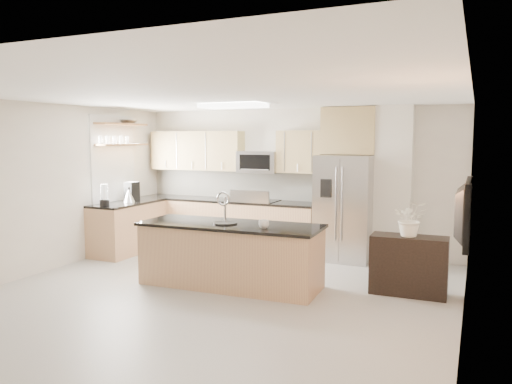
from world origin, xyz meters
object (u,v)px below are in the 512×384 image
at_px(refrigerator, 345,208).
at_px(island, 231,254).
at_px(bowl, 128,121).
at_px(range, 256,225).
at_px(platter, 225,223).
at_px(credenza, 409,265).
at_px(television, 456,211).
at_px(flower_vase, 411,210).
at_px(cup, 264,224).
at_px(blender, 104,197).
at_px(microwave, 259,162).
at_px(kettle, 129,195).
at_px(coffee_maker, 132,192).

bearing_deg(refrigerator, island, -116.65).
bearing_deg(bowl, range, 18.53).
xyz_separation_m(range, platter, (0.52, -2.23, 0.42)).
bearing_deg(credenza, television, -69.85).
bearing_deg(range, flower_vase, -28.80).
relative_size(range, cup, 8.10).
xyz_separation_m(refrigerator, blender, (-3.73, -1.62, 0.19)).
bearing_deg(refrigerator, microwave, 174.14).
relative_size(credenza, bowl, 2.56).
xyz_separation_m(refrigerator, island, (-1.08, -2.15, -0.45)).
relative_size(platter, bowl, 0.88).
xyz_separation_m(cup, flower_vase, (1.76, 0.75, 0.20)).
xyz_separation_m(cup, television, (2.35, -0.76, 0.41)).
height_order(range, kettle, kettle).
height_order(range, bowl, bowl).
bearing_deg(bowl, cup, -25.20).
distance_m(island, blender, 2.78).
bearing_deg(kettle, range, 28.19).
bearing_deg(flower_vase, microwave, 149.36).
relative_size(range, refrigerator, 0.64).
distance_m(refrigerator, coffee_maker, 3.86).
height_order(platter, bowl, bowl).
bearing_deg(refrigerator, credenza, -50.91).
bearing_deg(blender, cup, -12.02).
distance_m(island, television, 3.20).
distance_m(cup, platter, 0.65).
height_order(island, flower_vase, flower_vase).
relative_size(platter, flower_vase, 0.48).
bearing_deg(flower_vase, kettle, 174.00).
height_order(microwave, coffee_maker, microwave).
bearing_deg(television, coffee_maker, 68.47).
bearing_deg(kettle, platter, -24.21).
xyz_separation_m(island, television, (2.93, -0.93, 0.91)).
height_order(refrigerator, blender, refrigerator).
bearing_deg(blender, credenza, 0.96).
xyz_separation_m(island, bowl, (-2.83, 1.44, 1.94)).
height_order(blender, coffee_maker, blender).
relative_size(cup, kettle, 0.52).
bearing_deg(refrigerator, kettle, -164.25).
height_order(platter, blender, blender).
bearing_deg(microwave, credenza, -30.44).
bearing_deg(range, refrigerator, -1.60).
height_order(microwave, refrigerator, microwave).
xyz_separation_m(platter, flower_vase, (2.40, 0.63, 0.24)).
distance_m(platter, flower_vase, 2.49).
relative_size(island, flower_vase, 3.65).
bearing_deg(cup, bowl, 154.80).
relative_size(credenza, flower_vase, 1.38).
relative_size(credenza, blender, 2.64).
bearing_deg(microwave, platter, -77.48).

